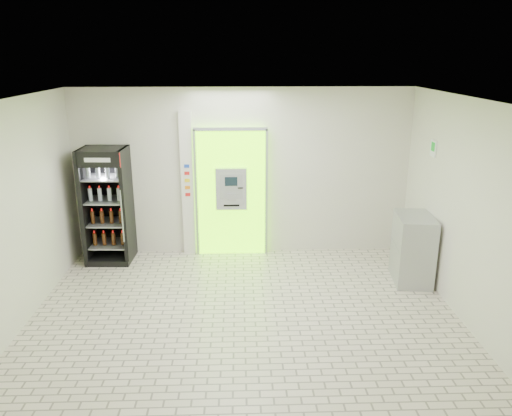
{
  "coord_description": "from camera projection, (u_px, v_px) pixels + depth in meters",
  "views": [
    {
      "loc": [
        -0.05,
        -6.22,
        3.54
      ],
      "look_at": [
        0.2,
        1.2,
        1.24
      ],
      "focal_mm": 35.0,
      "sensor_mm": 36.0,
      "label": 1
    }
  ],
  "objects": [
    {
      "name": "beverage_cooler",
      "position": [
        108.0,
        208.0,
        8.69
      ],
      "size": [
        0.79,
        0.74,
        2.02
      ],
      "rotation": [
        0.0,
        0.0,
        -0.04
      ],
      "color": "black",
      "rests_on": "ground"
    },
    {
      "name": "room_shell",
      "position": [
        244.0,
        191.0,
        6.44
      ],
      "size": [
        6.0,
        6.0,
        6.0
      ],
      "color": "beige",
      "rests_on": "ground"
    },
    {
      "name": "ground",
      "position": [
        245.0,
        318.0,
        6.99
      ],
      "size": [
        6.0,
        6.0,
        0.0
      ],
      "primitive_type": "plane",
      "color": "beige",
      "rests_on": "ground"
    },
    {
      "name": "exit_sign",
      "position": [
        433.0,
        148.0,
        7.79
      ],
      "size": [
        0.02,
        0.22,
        0.26
      ],
      "color": "white",
      "rests_on": "room_shell"
    },
    {
      "name": "atm_assembly",
      "position": [
        231.0,
        192.0,
        8.94
      ],
      "size": [
        1.3,
        0.24,
        2.33
      ],
      "color": "#6EF800",
      "rests_on": "ground"
    },
    {
      "name": "steel_cabinet",
      "position": [
        413.0,
        249.0,
        7.98
      ],
      "size": [
        0.65,
        0.89,
        1.1
      ],
      "rotation": [
        0.0,
        0.0,
        -0.12
      ],
      "color": "#A1A3A9",
      "rests_on": "ground"
    },
    {
      "name": "pillar",
      "position": [
        188.0,
        185.0,
        8.91
      ],
      "size": [
        0.22,
        0.11,
        2.6
      ],
      "color": "silver",
      "rests_on": "ground"
    }
  ]
}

